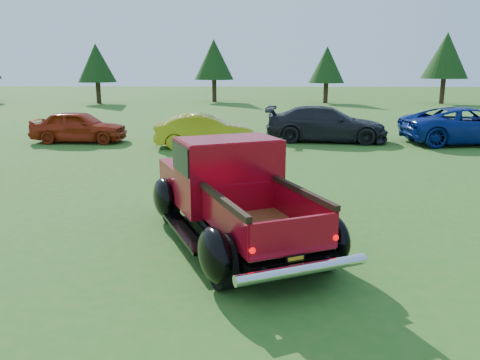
{
  "coord_description": "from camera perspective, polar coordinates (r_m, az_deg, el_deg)",
  "views": [
    {
      "loc": [
        0.34,
        -8.08,
        2.92
      ],
      "look_at": [
        0.08,
        0.2,
        0.89
      ],
      "focal_mm": 35.0,
      "sensor_mm": 36.0,
      "label": 1
    }
  ],
  "objects": [
    {
      "name": "tree_mid_left",
      "position": [
        39.23,
        -3.2,
        14.44
      ],
      "size": [
        3.2,
        3.2,
        5.0
      ],
      "color": "#332114",
      "rests_on": "ground"
    },
    {
      "name": "tree_mid_right",
      "position": [
        38.5,
        10.54,
        13.63
      ],
      "size": [
        2.82,
        2.82,
        4.4
      ],
      "color": "#332114",
      "rests_on": "ground"
    },
    {
      "name": "tree_west",
      "position": [
        39.08,
        -17.1,
        13.47
      ],
      "size": [
        2.94,
        2.94,
        4.6
      ],
      "color": "#332114",
      "rests_on": "ground"
    },
    {
      "name": "ground",
      "position": [
        8.6,
        -0.56,
        -6.08
      ],
      "size": [
        120.0,
        120.0,
        0.0
      ],
      "primitive_type": "plane",
      "color": "#29611B",
      "rests_on": "ground"
    },
    {
      "name": "show_car_red",
      "position": [
        19.35,
        -19.04,
        6.19
      ],
      "size": [
        3.65,
        1.54,
        1.23
      ],
      "primitive_type": "imported",
      "rotation": [
        0.0,
        0.0,
        1.55
      ],
      "color": "#98250D",
      "rests_on": "ground"
    },
    {
      "name": "tree_east",
      "position": [
        40.35,
        23.81,
        13.7
      ],
      "size": [
        3.46,
        3.46,
        5.4
      ],
      "color": "#332114",
      "rests_on": "ground"
    },
    {
      "name": "show_car_grey",
      "position": [
        18.87,
        10.45,
        6.75
      ],
      "size": [
        4.93,
        2.53,
        1.37
      ],
      "primitive_type": "imported",
      "rotation": [
        0.0,
        0.0,
        1.44
      ],
      "color": "black",
      "rests_on": "ground"
    },
    {
      "name": "show_car_yellow",
      "position": [
        17.28,
        -4.36,
        6.02
      ],
      "size": [
        3.79,
        1.78,
        1.2
      ],
      "primitive_type": "imported",
      "rotation": [
        0.0,
        0.0,
        1.72
      ],
      "color": "#AEA217",
      "rests_on": "ground"
    },
    {
      "name": "pickup_truck",
      "position": [
        8.11,
        -1.44,
        -1.24
      ],
      "size": [
        3.59,
        4.95,
        1.73
      ],
      "rotation": [
        0.0,
        0.0,
        0.41
      ],
      "color": "black",
      "rests_on": "ground"
    },
    {
      "name": "show_car_blue",
      "position": [
        19.95,
        26.14,
        5.97
      ],
      "size": [
        5.18,
        2.72,
        1.39
      ],
      "primitive_type": "imported",
      "rotation": [
        0.0,
        0.0,
        1.66
      ],
      "color": "navy",
      "rests_on": "ground"
    }
  ]
}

